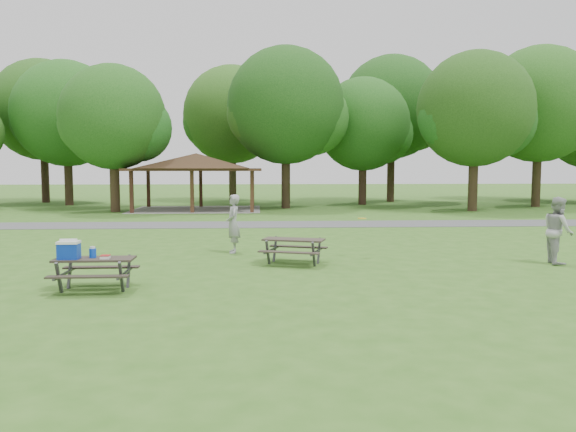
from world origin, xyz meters
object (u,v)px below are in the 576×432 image
(frisbee_thrower, at_px, (233,224))
(picnic_table_near, at_px, (86,260))
(frisbee_catcher, at_px, (558,230))
(picnic_table_middle, at_px, (294,245))

(frisbee_thrower, bearing_deg, picnic_table_near, -35.65)
(picnic_table_near, xyz_separation_m, frisbee_catcher, (12.77, 2.93, 0.28))
(frisbee_thrower, bearing_deg, frisbee_catcher, 68.53)
(frisbee_catcher, bearing_deg, picnic_table_near, 112.03)
(picnic_table_near, height_order, frisbee_thrower, frisbee_thrower)
(picnic_table_middle, height_order, frisbee_thrower, frisbee_thrower)
(picnic_table_middle, distance_m, frisbee_catcher, 7.80)
(picnic_table_near, bearing_deg, frisbee_catcher, 12.94)
(picnic_table_middle, xyz_separation_m, frisbee_thrower, (-1.86, 2.25, 0.40))
(picnic_table_middle, xyz_separation_m, frisbee_catcher, (7.77, -0.38, 0.42))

